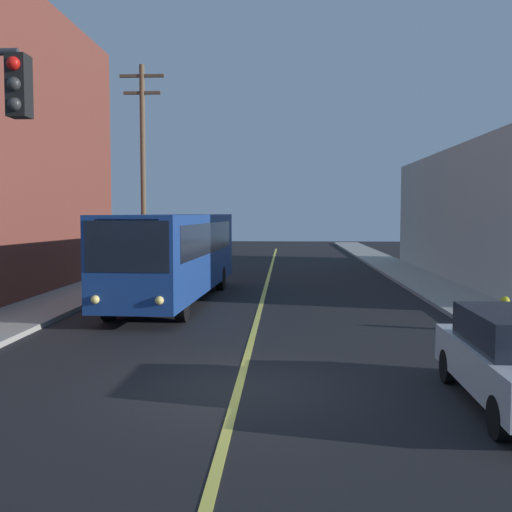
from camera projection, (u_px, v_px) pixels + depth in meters
ground_plane at (239, 387)px, 11.59m from camera, size 120.00×120.00×0.00m
sidewalk_left at (56, 303)px, 21.90m from camera, size 2.50×90.00×0.15m
sidewalk_right at (472, 306)px, 21.20m from camera, size 2.50×90.00×0.15m
lane_stripe_center at (265, 289)px, 26.53m from camera, size 0.16×60.00×0.01m
city_bus at (176, 252)px, 22.66m from camera, size 3.08×12.24×3.20m
utility_pole_mid at (143, 159)px, 33.44m from camera, size 2.40×0.28×11.05m
fire_hydrant at (505, 311)px, 16.86m from camera, size 0.44×0.26×0.84m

